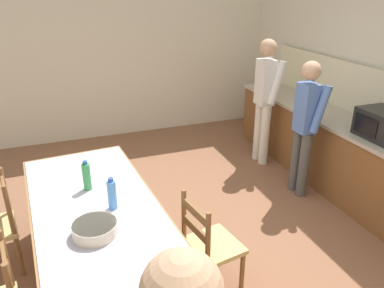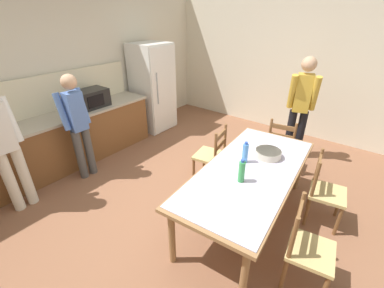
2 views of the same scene
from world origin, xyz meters
The scene contains 12 objects.
ground_plane centered at (0.00, 0.00, 0.00)m, with size 8.32×8.32×0.00m, color brown.
wall_left centered at (-3.26, 0.00, 1.45)m, with size 0.12×5.20×2.90m, color beige.
kitchen_counter centered at (-0.67, 2.23, 0.44)m, with size 3.48×0.66×0.88m.
counter_splashback centered at (-0.66, 2.54, 1.18)m, with size 3.44×0.03×0.60m, color beige.
microwave centered at (0.11, 2.21, 1.03)m, with size 0.50×0.39×0.30m.
dining_table centered at (0.17, -0.79, 0.68)m, with size 2.29×1.16×0.75m.
bottle_near_centre centered at (-0.11, -0.81, 0.88)m, with size 0.07×0.07×0.27m.
bottle_off_centre centered at (0.27, -0.65, 0.88)m, with size 0.07×0.07×0.27m.
serving_bowl centered at (0.56, -0.83, 0.80)m, with size 0.32×0.32×0.09m.
chair_side_far_right centered at (0.61, 0.04, 0.44)m, with size 0.48×0.47×0.91m.
person_at_sink centered at (-1.44, 1.71, 0.98)m, with size 0.44×0.30×1.74m.
person_at_counter centered at (-0.49, 1.69, 0.91)m, with size 0.41×0.28×1.62m.
Camera 1 is at (2.85, -0.95, 2.39)m, focal length 35.00 mm.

